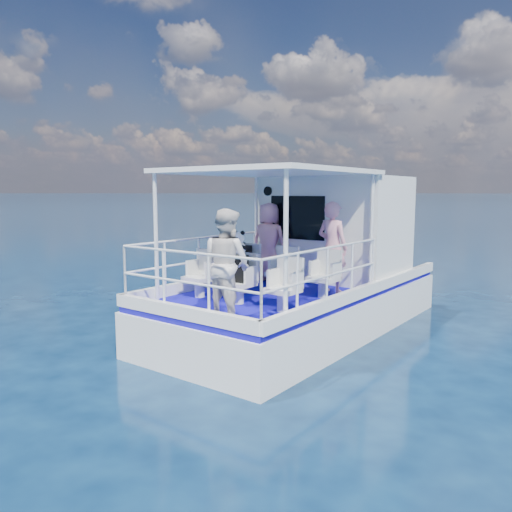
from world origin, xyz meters
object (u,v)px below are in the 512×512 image
(backpack_center, at_px, (239,269))
(panda, at_px, (239,243))
(passenger_stbd_aft, at_px, (227,264))
(passenger_port_fwd, at_px, (269,242))

(backpack_center, height_order, panda, panda)
(backpack_center, distance_m, panda, 0.43)
(passenger_stbd_aft, distance_m, backpack_center, 1.00)
(passenger_port_fwd, bearing_deg, passenger_stbd_aft, 108.77)
(passenger_port_fwd, relative_size, passenger_stbd_aft, 1.01)
(passenger_port_fwd, relative_size, backpack_center, 3.65)
(passenger_stbd_aft, relative_size, panda, 4.04)
(passenger_stbd_aft, xyz_separation_m, backpack_center, (-0.47, 0.86, -0.21))
(passenger_port_fwd, distance_m, passenger_stbd_aft, 3.31)
(passenger_port_fwd, xyz_separation_m, backpack_center, (0.91, -2.15, -0.22))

